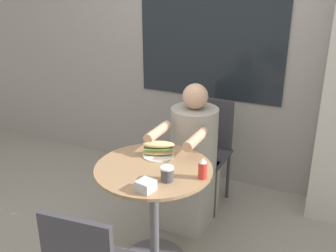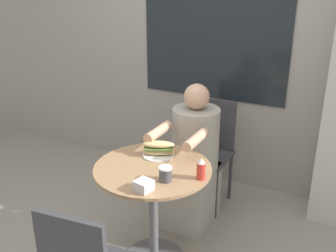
{
  "view_description": "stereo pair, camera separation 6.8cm",
  "coord_description": "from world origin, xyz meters",
  "px_view_note": "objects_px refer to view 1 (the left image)",
  "views": [
    {
      "loc": [
        1.01,
        -1.91,
        1.83
      ],
      "look_at": [
        0.0,
        0.21,
        0.91
      ],
      "focal_mm": 42.0,
      "sensor_mm": 36.0,
      "label": 1
    },
    {
      "loc": [
        1.08,
        -1.88,
        1.83
      ],
      "look_at": [
        0.0,
        0.21,
        0.91
      ],
      "focal_mm": 42.0,
      "sensor_mm": 36.0,
      "label": 2
    }
  ],
  "objects_px": {
    "drink_cup": "(167,174)",
    "condiment_bottle": "(202,169)",
    "cafe_table": "(154,193)",
    "seated_diner": "(192,165)",
    "diner_chair": "(208,142)",
    "sandwich_on_plate": "(159,149)"
  },
  "relations": [
    {
      "from": "sandwich_on_plate",
      "to": "seated_diner",
      "type": "bearing_deg",
      "value": 78.84
    },
    {
      "from": "cafe_table",
      "to": "seated_diner",
      "type": "bearing_deg",
      "value": 86.75
    },
    {
      "from": "cafe_table",
      "to": "diner_chair",
      "type": "relative_size",
      "value": 0.84
    },
    {
      "from": "seated_diner",
      "to": "drink_cup",
      "type": "distance_m",
      "value": 0.73
    },
    {
      "from": "seated_diner",
      "to": "condiment_bottle",
      "type": "distance_m",
      "value": 0.7
    },
    {
      "from": "drink_cup",
      "to": "condiment_bottle",
      "type": "xyz_separation_m",
      "value": [
        0.17,
        0.11,
        0.02
      ]
    },
    {
      "from": "diner_chair",
      "to": "drink_cup",
      "type": "relative_size",
      "value": 9.92
    },
    {
      "from": "cafe_table",
      "to": "drink_cup",
      "type": "xyz_separation_m",
      "value": [
        0.15,
        -0.11,
        0.23
      ]
    },
    {
      "from": "cafe_table",
      "to": "seated_diner",
      "type": "xyz_separation_m",
      "value": [
        0.03,
        0.55,
        -0.05
      ]
    },
    {
      "from": "diner_chair",
      "to": "condiment_bottle",
      "type": "bearing_deg",
      "value": 108.49
    },
    {
      "from": "condiment_bottle",
      "to": "cafe_table",
      "type": "bearing_deg",
      "value": 179.11
    },
    {
      "from": "diner_chair",
      "to": "cafe_table",
      "type": "bearing_deg",
      "value": 88.78
    },
    {
      "from": "drink_cup",
      "to": "condiment_bottle",
      "type": "bearing_deg",
      "value": 32.42
    },
    {
      "from": "cafe_table",
      "to": "condiment_bottle",
      "type": "relative_size",
      "value": 5.62
    },
    {
      "from": "cafe_table",
      "to": "condiment_bottle",
      "type": "bearing_deg",
      "value": -0.89
    },
    {
      "from": "cafe_table",
      "to": "seated_diner",
      "type": "distance_m",
      "value": 0.56
    },
    {
      "from": "cafe_table",
      "to": "seated_diner",
      "type": "relative_size",
      "value": 0.67
    },
    {
      "from": "diner_chair",
      "to": "sandwich_on_plate",
      "type": "distance_m",
      "value": 0.78
    },
    {
      "from": "cafe_table",
      "to": "sandwich_on_plate",
      "type": "xyz_separation_m",
      "value": [
        -0.05,
        0.16,
        0.23
      ]
    },
    {
      "from": "diner_chair",
      "to": "seated_diner",
      "type": "relative_size",
      "value": 0.79
    },
    {
      "from": "sandwich_on_plate",
      "to": "condiment_bottle",
      "type": "xyz_separation_m",
      "value": [
        0.37,
        -0.17,
        0.02
      ]
    },
    {
      "from": "diner_chair",
      "to": "sandwich_on_plate",
      "type": "bearing_deg",
      "value": 84.79
    }
  ]
}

